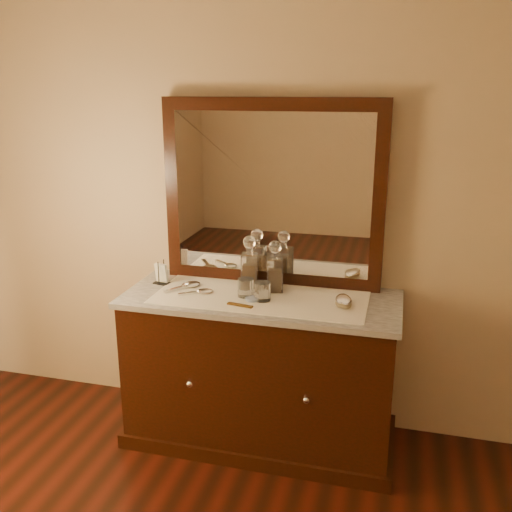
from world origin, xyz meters
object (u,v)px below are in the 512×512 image
object	(u,v)px
napkin_rack	(161,274)
hand_mirror_inner	(201,291)
comb	(240,305)
brush_near	(345,301)
pin_dish	(253,299)
decanter_left	(250,267)
hand_mirror_outer	(188,285)
dresser_cabinet	(261,372)
decanter_right	(275,272)
brush_far	(342,300)
mirror_frame	(272,194)

from	to	relation	value
napkin_rack	hand_mirror_inner	xyz separation A→B (m)	(0.27, -0.09, -0.04)
comb	brush_near	distance (m)	0.52
pin_dish	comb	world-z (taller)	pin_dish
decanter_left	hand_mirror_outer	distance (m)	0.35
dresser_cabinet	napkin_rack	bearing A→B (deg)	174.45
comb	decanter_left	xyz separation A→B (m)	(-0.03, 0.29, 0.11)
comb	decanter_right	xyz separation A→B (m)	(0.12, 0.26, 0.10)
napkin_rack	hand_mirror_outer	xyz separation A→B (m)	(0.17, -0.02, -0.04)
dresser_cabinet	pin_dish	world-z (taller)	pin_dish
comb	dresser_cabinet	bearing A→B (deg)	77.61
brush_far	hand_mirror_inner	bearing A→B (deg)	-177.70
mirror_frame	pin_dish	bearing A→B (deg)	-94.73
comb	brush_far	xyz separation A→B (m)	(0.49, 0.15, 0.02)
napkin_rack	pin_dish	bearing A→B (deg)	-12.78
mirror_frame	napkin_rack	size ratio (longest dim) A/B	9.04
dresser_cabinet	hand_mirror_outer	size ratio (longest dim) A/B	6.43
mirror_frame	decanter_left	distance (m)	0.41
pin_dish	brush_far	xyz separation A→B (m)	(0.45, 0.06, 0.01)
pin_dish	hand_mirror_outer	world-z (taller)	hand_mirror_outer
dresser_cabinet	brush_near	world-z (taller)	brush_near
pin_dish	hand_mirror_outer	size ratio (longest dim) A/B	0.34
brush_far	hand_mirror_outer	bearing A→B (deg)	177.24
pin_dish	brush_far	bearing A→B (deg)	7.88
dresser_cabinet	hand_mirror_outer	xyz separation A→B (m)	(-0.42, 0.03, 0.45)
mirror_frame	brush_near	world-z (taller)	mirror_frame
mirror_frame	comb	world-z (taller)	mirror_frame
dresser_cabinet	hand_mirror_inner	world-z (taller)	hand_mirror_inner
napkin_rack	decanter_right	xyz separation A→B (m)	(0.63, 0.04, 0.06)
decanter_left	brush_far	world-z (taller)	decanter_left
brush_near	hand_mirror_inner	distance (m)	0.75
brush_far	comb	bearing A→B (deg)	-162.33
dresser_cabinet	brush_far	distance (m)	0.63
mirror_frame	brush_far	xyz separation A→B (m)	(0.42, -0.25, -0.48)
decanter_left	dresser_cabinet	bearing A→B (deg)	-53.03
brush_far	decanter_left	bearing A→B (deg)	165.40
comb	pin_dish	bearing A→B (deg)	76.48
brush_far	decanter_right	bearing A→B (deg)	164.52
decanter_right	brush_near	xyz separation A→B (m)	(0.38, -0.11, -0.09)
pin_dish	hand_mirror_inner	world-z (taller)	hand_mirror_inner
decanter_right	decanter_left	bearing A→B (deg)	167.63
dresser_cabinet	mirror_frame	distance (m)	0.97
hand_mirror_outer	mirror_frame	bearing A→B (deg)	26.94
decanter_left	decanter_right	bearing A→B (deg)	-12.37
mirror_frame	decanter_left	xyz separation A→B (m)	(-0.10, -0.12, -0.39)
dresser_cabinet	hand_mirror_inner	bearing A→B (deg)	-173.22
decanter_right	brush_near	distance (m)	0.41
mirror_frame	decanter_right	xyz separation A→B (m)	(0.05, -0.15, -0.39)
decanter_left	hand_mirror_inner	size ratio (longest dim) A/B	1.59
pin_dish	napkin_rack	bearing A→B (deg)	167.22
pin_dish	napkin_rack	size ratio (longest dim) A/B	0.56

